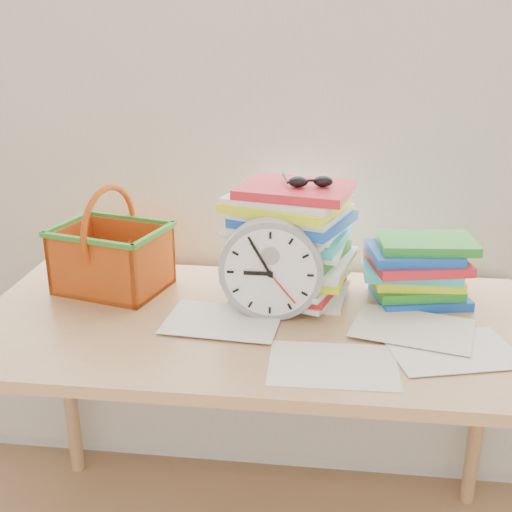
# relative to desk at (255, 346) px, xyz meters

# --- Properties ---
(curtain) EXTENTS (2.40, 0.01, 2.50)m
(curtain) POSITION_rel_desk_xyz_m (0.00, 0.38, 0.62)
(curtain) COLOR beige
(curtain) RESTS_ON room_shell
(desk) EXTENTS (1.40, 0.70, 0.75)m
(desk) POSITION_rel_desk_xyz_m (0.00, 0.00, 0.00)
(desk) COLOR #B18053
(desk) RESTS_ON ground
(paper_stack) EXTENTS (0.38, 0.34, 0.31)m
(paper_stack) POSITION_rel_desk_xyz_m (0.07, 0.16, 0.23)
(paper_stack) COLOR white
(paper_stack) RESTS_ON desk
(clock) EXTENTS (0.26, 0.05, 0.26)m
(clock) POSITION_rel_desk_xyz_m (0.04, 0.02, 0.20)
(clock) COLOR gray
(clock) RESTS_ON desk
(sunglasses) EXTENTS (0.15, 0.13, 0.03)m
(sunglasses) POSITION_rel_desk_xyz_m (0.12, 0.15, 0.40)
(sunglasses) COLOR black
(sunglasses) RESTS_ON paper_stack
(book_stack) EXTENTS (0.30, 0.25, 0.17)m
(book_stack) POSITION_rel_desk_xyz_m (0.41, 0.18, 0.16)
(book_stack) COLOR white
(book_stack) RESTS_ON desk
(basket) EXTENTS (0.33, 0.29, 0.29)m
(basket) POSITION_rel_desk_xyz_m (-0.41, 0.15, 0.22)
(basket) COLOR #D15614
(basket) RESTS_ON desk
(scattered_papers) EXTENTS (1.26, 0.42, 0.02)m
(scattered_papers) POSITION_rel_desk_xyz_m (0.00, 0.00, 0.08)
(scattered_papers) COLOR white
(scattered_papers) RESTS_ON desk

